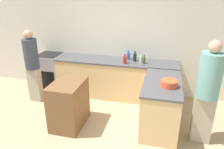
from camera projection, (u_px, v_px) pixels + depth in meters
ground_plane at (92, 142)px, 3.86m from camera, size 14.00×14.00×0.00m
wall_back at (119, 40)px, 5.33m from camera, size 8.00×0.06×2.70m
counter_back at (116, 78)px, 5.34m from camera, size 2.93×0.69×0.94m
counter_peninsula at (161, 104)px, 4.18m from camera, size 0.69×1.39×0.94m
range_oven at (51, 72)px, 5.76m from camera, size 0.60×0.62×0.95m
island_table at (69, 104)px, 4.20m from camera, size 0.55×0.80×0.91m
mixing_bowl at (169, 83)px, 3.79m from camera, size 0.29×0.29×0.12m
water_bottle_blue at (128, 56)px, 5.20m from camera, size 0.09×0.09×0.22m
vinegar_bottle_clear at (141, 59)px, 5.01m from camera, size 0.08×0.08×0.20m
olive_oil_bottle at (144, 60)px, 4.92m from camera, size 0.07×0.07×0.20m
hot_sauce_bottle at (125, 60)px, 4.93m from camera, size 0.08×0.08×0.21m
wine_bottle_dark at (135, 57)px, 5.07m from camera, size 0.08×0.08×0.24m
person_by_range at (32, 64)px, 4.95m from camera, size 0.31×0.31×1.70m
person_at_peninsula at (207, 90)px, 3.55m from camera, size 0.36×0.36×1.82m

